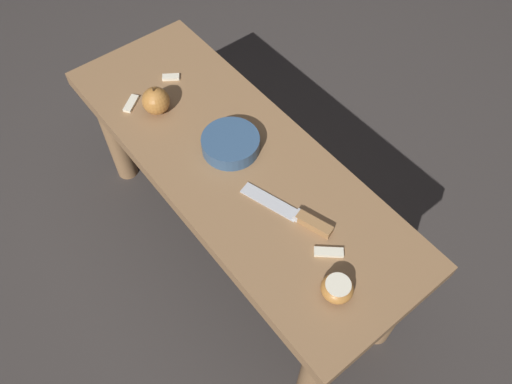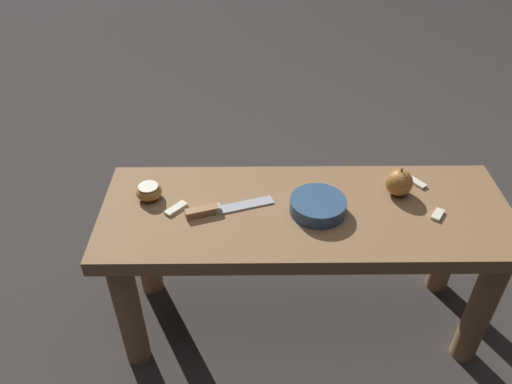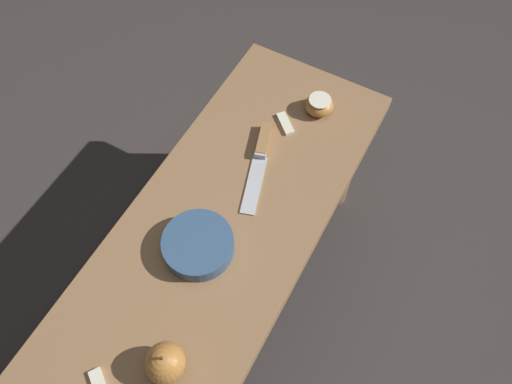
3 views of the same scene
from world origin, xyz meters
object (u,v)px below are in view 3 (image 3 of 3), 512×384
object	(u,v)px
apple_whole	(165,363)
apple_cut	(319,105)
bowl	(198,245)
knife	(261,154)
wooden_bench	(214,257)

from	to	relation	value
apple_whole	apple_cut	distance (m)	0.65
bowl	knife	bearing A→B (deg)	179.69
wooden_bench	knife	size ratio (longest dim) A/B	4.63
knife	apple_cut	distance (m)	0.19
wooden_bench	apple_whole	size ratio (longest dim) A/B	13.10
apple_cut	wooden_bench	bearing A→B (deg)	-6.91
knife	bowl	bearing A→B (deg)	-17.93
wooden_bench	knife	world-z (taller)	knife
apple_whole	bowl	bearing A→B (deg)	-161.74
apple_whole	wooden_bench	bearing A→B (deg)	-165.72
wooden_bench	knife	bearing A→B (deg)	-177.92
knife	apple_whole	world-z (taller)	apple_whole
knife	apple_whole	bearing A→B (deg)	-9.13
wooden_bench	bowl	distance (m)	0.11
knife	bowl	world-z (taller)	bowl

